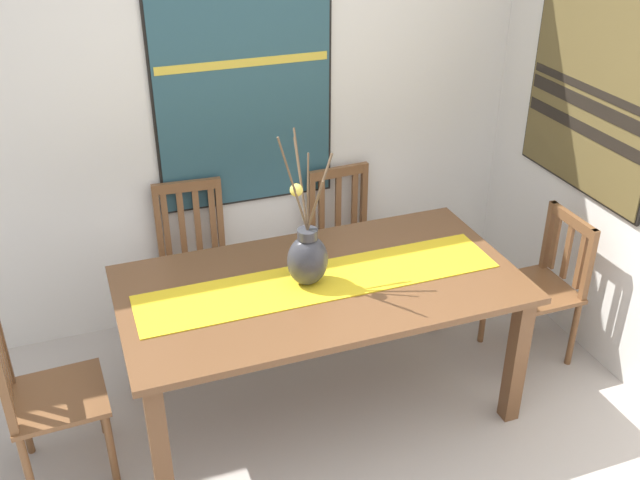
# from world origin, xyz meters

# --- Properties ---
(wall_back) EXTENTS (6.40, 0.12, 2.70)m
(wall_back) POSITION_xyz_m (0.00, 1.86, 1.35)
(wall_back) COLOR silver
(wall_back) RESTS_ON ground_plane
(dining_table) EXTENTS (1.94, 1.02, 0.77)m
(dining_table) POSITION_xyz_m (0.16, 0.71, 0.67)
(dining_table) COLOR brown
(dining_table) RESTS_ON ground_plane
(table_runner) EXTENTS (1.78, 0.36, 0.01)m
(table_runner) POSITION_xyz_m (0.16, 0.71, 0.77)
(table_runner) COLOR gold
(table_runner) RESTS_ON dining_table
(centerpiece_vase) EXTENTS (0.28, 0.36, 0.76)m
(centerpiece_vase) POSITION_xyz_m (0.10, 0.72, 0.92)
(centerpiece_vase) COLOR #333338
(centerpiece_vase) RESTS_ON dining_table
(chair_0) EXTENTS (0.44, 0.44, 0.89)m
(chair_0) POSITION_xyz_m (-1.17, 0.70, 0.46)
(chair_0) COLOR brown
(chair_0) RESTS_ON ground_plane
(chair_1) EXTENTS (0.44, 0.44, 0.89)m
(chair_1) POSITION_xyz_m (0.66, 1.59, 0.46)
(chair_1) COLOR brown
(chair_1) RESTS_ON ground_plane
(chair_2) EXTENTS (0.42, 0.42, 0.87)m
(chair_2) POSITION_xyz_m (1.49, 0.72, 0.45)
(chair_2) COLOR brown
(chair_2) RESTS_ON ground_plane
(chair_3) EXTENTS (0.45, 0.45, 0.94)m
(chair_3) POSITION_xyz_m (-0.29, 1.61, 0.48)
(chair_3) COLOR brown
(chair_3) RESTS_ON ground_plane
(painting_on_back_wall) EXTENTS (1.04, 0.05, 1.36)m
(painting_on_back_wall) POSITION_xyz_m (0.10, 1.79, 1.41)
(painting_on_back_wall) COLOR black
(painting_on_side_wall) EXTENTS (0.05, 1.02, 1.12)m
(painting_on_side_wall) POSITION_xyz_m (1.79, 0.95, 1.47)
(painting_on_side_wall) COLOR black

